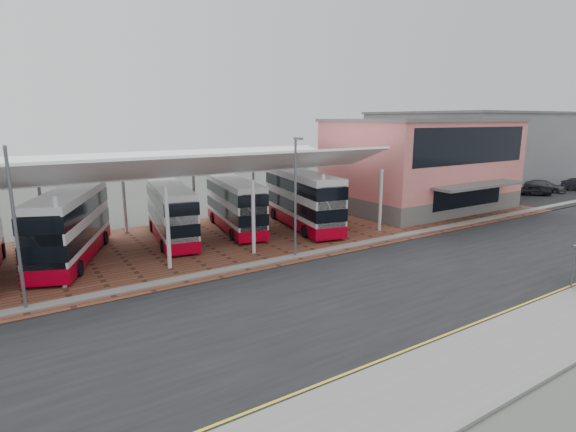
# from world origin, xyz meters

# --- Properties ---
(ground) EXTENTS (140.00, 140.00, 0.00)m
(ground) POSITION_xyz_m (0.00, 0.00, 0.00)
(ground) COLOR #464944
(road) EXTENTS (120.00, 14.00, 0.02)m
(road) POSITION_xyz_m (0.00, -1.00, 0.01)
(road) COLOR black
(road) RESTS_ON ground
(forecourt) EXTENTS (72.00, 16.00, 0.06)m
(forecourt) POSITION_xyz_m (2.00, 13.00, 0.03)
(forecourt) COLOR brown
(forecourt) RESTS_ON ground
(sidewalk) EXTENTS (120.00, 4.00, 0.14)m
(sidewalk) POSITION_xyz_m (0.00, -9.00, 0.07)
(sidewalk) COLOR slate
(sidewalk) RESTS_ON ground
(north_kerb) EXTENTS (120.00, 0.80, 0.14)m
(north_kerb) POSITION_xyz_m (0.00, 6.20, 0.07)
(north_kerb) COLOR slate
(north_kerb) RESTS_ON ground
(carpark_surface) EXTENTS (22.00, 10.00, 0.08)m
(carpark_surface) POSITION_xyz_m (44.00, 10.00, 0.04)
(carpark_surface) COLOR black
(carpark_surface) RESTS_ON ground
(yellow_line_near) EXTENTS (120.00, 0.12, 0.01)m
(yellow_line_near) POSITION_xyz_m (0.00, -7.00, 0.03)
(yellow_line_near) COLOR gold
(yellow_line_near) RESTS_ON road
(yellow_line_far) EXTENTS (120.00, 0.12, 0.01)m
(yellow_line_far) POSITION_xyz_m (0.00, -6.70, 0.03)
(yellow_line_far) COLOR gold
(yellow_line_far) RESTS_ON road
(canopy) EXTENTS (37.00, 11.63, 7.07)m
(canopy) POSITION_xyz_m (-6.00, 13.94, 5.80)
(canopy) COLOR silver
(canopy) RESTS_ON ground
(terminal) EXTENTS (18.40, 14.40, 9.25)m
(terminal) POSITION_xyz_m (23.00, 13.92, 4.66)
(terminal) COLOR #5E5D5A
(terminal) RESTS_ON ground
(warehouse) EXTENTS (30.50, 20.50, 10.25)m
(warehouse) POSITION_xyz_m (48.00, 24.00, 5.15)
(warehouse) COLOR slate
(warehouse) RESTS_ON ground
(lamp_west) EXTENTS (0.16, 0.90, 8.07)m
(lamp_west) POSITION_xyz_m (-14.00, 6.27, 4.36)
(lamp_west) COLOR #585A60
(lamp_west) RESTS_ON ground
(lamp_east) EXTENTS (0.16, 0.90, 8.07)m
(lamp_east) POSITION_xyz_m (2.00, 6.27, 4.36)
(lamp_east) COLOR #585A60
(lamp_east) RESTS_ON ground
(bus_2) EXTENTS (6.61, 11.21, 4.57)m
(bus_2) POSITION_xyz_m (-10.80, 13.68, 2.33)
(bus_2) COLOR #BEBEC0
(bus_2) RESTS_ON forecourt
(bus_3) EXTENTS (4.07, 10.51, 4.23)m
(bus_3) POSITION_xyz_m (-3.60, 15.13, 2.16)
(bus_3) COLOR #BEBEC0
(bus_3) RESTS_ON forecourt
(bus_4) EXTENTS (4.18, 10.55, 4.24)m
(bus_4) POSITION_xyz_m (1.95, 15.35, 2.17)
(bus_4) COLOR #BEBEC0
(bus_4) RESTS_ON forecourt
(bus_5) EXTENTS (4.89, 11.81, 4.75)m
(bus_5) POSITION_xyz_m (7.39, 13.28, 2.42)
(bus_5) COLOR #BEBEC0
(bus_5) RESTS_ON forecourt
(carpark_car_a) EXTENTS (3.75, 3.72, 1.28)m
(carpark_car_a) POSITION_xyz_m (40.50, 11.11, 0.72)
(carpark_car_a) COLOR black
(carpark_car_a) RESTS_ON carpark_surface
(carpark_car_b) EXTENTS (3.40, 5.37, 1.45)m
(carpark_car_b) POSITION_xyz_m (44.54, 12.14, 0.80)
(carpark_car_b) COLOR #4A4E52
(carpark_car_b) RESTS_ON carpark_surface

